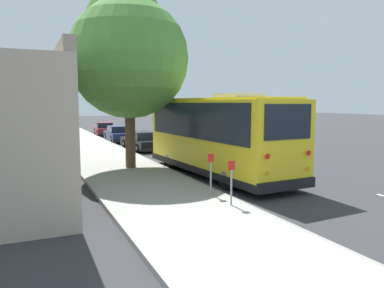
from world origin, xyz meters
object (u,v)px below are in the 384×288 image
Objects in this scene: street_tree at (128,51)px; parked_sedan_navy at (118,134)px; sign_post_far at (211,174)px; parked_sedan_black at (141,141)px; parked_sedan_maroon at (104,129)px; sign_post_near at (231,182)px; shuttle_bus at (217,132)px.

parked_sedan_navy is at bearing -10.42° from street_tree.
parked_sedan_navy is 3.22× the size of sign_post_far.
parked_sedan_maroon reaches higher than parked_sedan_black.
parked_sedan_black is at bearing -6.29° from sign_post_near.
parked_sedan_black is 1.12× the size of parked_sedan_maroon.
parked_sedan_navy is at bearing -0.61° from parked_sedan_black.
sign_post_near reaches higher than parked_sedan_maroon.
street_tree is at bearing 7.59° from sign_post_near.
shuttle_bus is 5.74m from street_tree.
parked_sedan_black is at bearing -20.45° from street_tree.
shuttle_bus is 4.34m from sign_post_far.
parked_sedan_navy is 1.07× the size of parked_sedan_maroon.
shuttle_bus is at bearing -132.70° from street_tree.
parked_sedan_maroon is at bearing -3.06° from sign_post_near.
shuttle_bus reaches higher than parked_sedan_black.
sign_post_far is (-13.93, 1.69, 0.30)m from parked_sedan_black.
parked_sedan_navy is 6.32m from parked_sedan_maroon.
parked_sedan_maroon is at bearing -3.22° from sign_post_far.
street_tree is 6.48× the size of sign_post_near.
shuttle_bus is 2.22× the size of parked_sedan_maroon.
street_tree is at bearing 43.71° from shuttle_bus.
parked_sedan_navy is 3.33× the size of sign_post_near.
shuttle_bus is 6.93× the size of sign_post_near.
sign_post_near is (-27.55, 1.48, 0.24)m from parked_sedan_maroon.
street_tree is (-19.61, 2.53, 5.06)m from parked_sedan_maroon.
parked_sedan_navy is (5.94, 0.30, 0.03)m from parked_sedan_black.
sign_post_far is at bearing 177.64° from parked_sedan_navy.
parked_sedan_navy is at bearing -0.92° from shuttle_bus.
shuttle_bus reaches higher than sign_post_near.
parked_sedan_maroon is 0.48× the size of street_tree.
street_tree is 8.20m from sign_post_far.
parked_sedan_black is 14.03m from sign_post_far.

